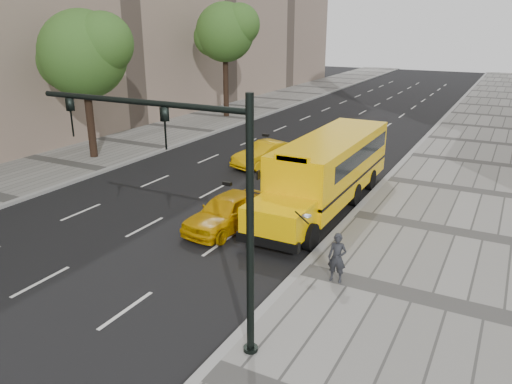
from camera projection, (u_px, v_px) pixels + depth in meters
The scene contains 12 objects.
ground at pixel (230, 195), 23.63m from camera, with size 140.00×140.00×0.00m, color black.
sidewalk_museum at pixel (511, 243), 18.29m from camera, with size 12.00×140.00×0.15m, color gray.
sidewalk_far at pixel (65, 164), 28.49m from camera, with size 6.00×140.00×0.15m, color gray.
curb_museum at pixel (353, 215), 20.95m from camera, with size 0.30×140.00×0.15m, color gray.
curb_far at pixel (104, 171), 27.16m from camera, with size 0.30×140.00×0.15m, color gray.
tree_b at pixel (84, 54), 27.76m from camera, with size 5.49×4.88×8.48m.
tree_c at pixel (226, 32), 40.20m from camera, with size 5.31×4.72×9.32m.
school_bus at pixel (330, 166), 21.94m from camera, with size 2.96×11.56×3.19m.
taxi_near at pixel (228, 211), 19.55m from camera, with size 1.70×4.23×1.44m, color #D69A05.
taxi_far at pixel (265, 154), 28.13m from camera, with size 1.45×4.17×1.37m, color #D69A05.
pedestrian at pixel (337, 258), 15.22m from camera, with size 0.58×0.38×1.58m, color #232529.
traffic_signal at pixel (197, 189), 11.55m from camera, with size 6.18×0.36×6.40m.
Camera 1 is at (11.54, -19.14, 7.77)m, focal length 35.00 mm.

